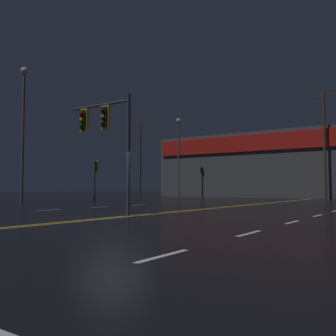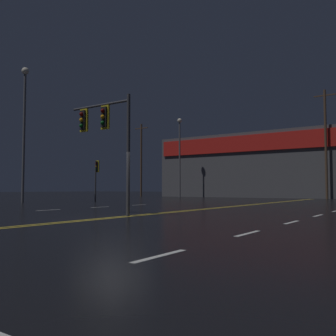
# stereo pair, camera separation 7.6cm
# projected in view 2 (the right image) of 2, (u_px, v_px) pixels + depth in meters

# --- Properties ---
(ground_plane) EXTENTS (200.00, 200.00, 0.00)m
(ground_plane) POSITION_uv_depth(u_px,v_px,m) (113.00, 218.00, 13.77)
(ground_plane) COLOR black
(road_markings) EXTENTS (17.80, 60.00, 0.01)m
(road_markings) POSITION_uv_depth(u_px,v_px,m) (102.00, 224.00, 11.43)
(road_markings) COLOR gold
(road_markings) RESTS_ON ground
(traffic_signal_median) EXTENTS (3.20, 0.36, 4.80)m
(traffic_signal_median) POSITION_uv_depth(u_px,v_px,m) (104.00, 127.00, 15.42)
(traffic_signal_median) COLOR #38383D
(traffic_signal_median) RESTS_ON ground
(traffic_signal_corner_northwest) EXTENTS (0.42, 0.36, 3.45)m
(traffic_signal_corner_northwest) POSITION_uv_depth(u_px,v_px,m) (96.00, 171.00, 31.49)
(traffic_signal_corner_northwest) COLOR #38383D
(traffic_signal_corner_northwest) RESTS_ON ground
(streetlight_near_left) EXTENTS (0.56, 0.56, 9.85)m
(streetlight_near_left) POSITION_uv_depth(u_px,v_px,m) (180.00, 147.00, 46.49)
(streetlight_near_left) COLOR #59595E
(streetlight_near_left) RESTS_ON ground
(streetlight_near_right) EXTENTS (0.56, 0.56, 10.57)m
(streetlight_near_right) POSITION_uv_depth(u_px,v_px,m) (24.00, 117.00, 29.10)
(streetlight_near_right) COLOR #59595E
(streetlight_near_right) RESTS_ON ground
(building_backdrop) EXTENTS (40.58, 10.23, 7.88)m
(building_backdrop) POSITION_uv_depth(u_px,v_px,m) (326.00, 164.00, 44.34)
(building_backdrop) COLOR #4C4C51
(building_backdrop) RESTS_ON ground
(utility_pole_row) EXTENTS (48.44, 0.26, 11.50)m
(utility_pole_row) POSITION_uv_depth(u_px,v_px,m) (314.00, 147.00, 39.80)
(utility_pole_row) COLOR #4C3828
(utility_pole_row) RESTS_ON ground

